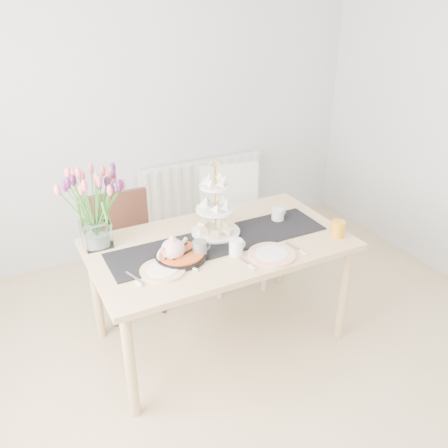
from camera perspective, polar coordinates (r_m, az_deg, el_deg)
name	(u,v)px	position (r m, az deg, el deg)	size (l,w,h in m)	color
room_shell	(303,208)	(2.14, 9.54, 1.91)	(4.50, 4.50, 4.50)	tan
radiator	(202,192)	(4.45, -2.62, 3.92)	(1.20, 0.08, 0.60)	white
dining_table	(220,252)	(3.00, -0.54, -3.39)	(1.60, 0.90, 0.75)	tan
chair_brown	(125,243)	(3.53, -11.80, -2.28)	(0.44, 0.44, 0.86)	#3C1C15
chair_white	(233,216)	(3.73, 1.09, 0.93)	(0.55, 0.55, 0.94)	silver
table_runner	(219,241)	(2.96, -0.55, -2.05)	(1.40, 0.35, 0.01)	black
tulip_vase	(91,197)	(2.88, -15.72, 3.20)	(0.60, 0.60, 0.51)	silver
cake_stand	(216,215)	(3.00, -1.03, 1.05)	(0.31, 0.31, 0.46)	gold
teapot	(173,249)	(2.76, -6.16, -3.03)	(0.22, 0.18, 0.15)	silver
cream_jug	(278,215)	(3.23, 6.50, 1.13)	(0.08, 0.08, 0.08)	silver
tart_tin	(181,255)	(2.80, -5.18, -3.78)	(0.31, 0.31, 0.04)	black
mug_grey	(200,249)	(2.79, -2.92, -3.02)	(0.08, 0.08, 0.10)	slate
mug_white	(236,247)	(2.80, 1.45, -2.84)	(0.08, 0.08, 0.10)	white
mug_orange	(338,229)	(3.09, 13.56, -0.57)	(0.09, 0.09, 0.10)	orange
plate_left	(163,270)	(2.69, -7.40, -5.54)	(0.26, 0.26, 0.01)	white
plate_right	(272,255)	(2.83, 5.74, -3.68)	(0.28, 0.28, 0.01)	white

